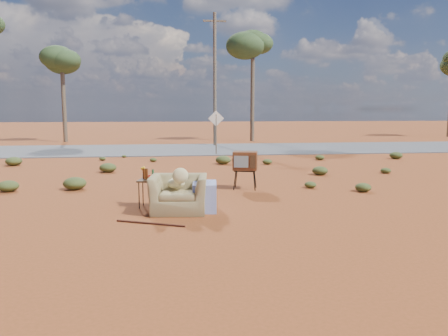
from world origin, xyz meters
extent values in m
plane|color=brown|center=(0.00, 0.00, 0.00)|extent=(140.00, 140.00, 0.00)
cube|color=#565659|center=(0.00, 15.00, 0.02)|extent=(140.00, 7.00, 0.04)
imported|color=olive|center=(-0.58, 0.06, 0.54)|extent=(1.31, 0.91, 1.08)
ellipsoid|color=#DAC885|center=(-0.63, 0.12, 0.63)|extent=(0.39, 0.39, 0.23)
ellipsoid|color=#DAC885|center=(-0.54, -0.15, 0.84)|extent=(0.34, 0.17, 0.34)
cube|color=#203796|center=(0.00, 0.12, 0.32)|extent=(0.59, 0.85, 0.63)
cube|color=black|center=(1.34, 2.59, 0.54)|extent=(0.68, 0.58, 0.03)
cylinder|color=black|center=(1.03, 2.46, 0.27)|extent=(0.03, 0.03, 0.54)
cylinder|color=black|center=(1.56, 2.32, 0.27)|extent=(0.03, 0.03, 0.54)
cylinder|color=black|center=(1.13, 2.86, 0.27)|extent=(0.03, 0.03, 0.54)
cylinder|color=black|center=(1.66, 2.73, 0.27)|extent=(0.03, 0.03, 0.54)
cube|color=brown|center=(1.34, 2.59, 0.81)|extent=(0.77, 0.66, 0.52)
cube|color=gray|center=(1.19, 2.35, 0.81)|extent=(0.39, 0.12, 0.32)
cube|color=#472D19|center=(1.50, 2.28, 0.81)|extent=(0.15, 0.06, 0.37)
cube|color=#392614|center=(-1.26, 0.59, 0.63)|extent=(0.52, 0.52, 0.04)
cylinder|color=black|center=(-1.47, 0.45, 0.31)|extent=(0.02, 0.02, 0.63)
cylinder|color=black|center=(-1.12, 0.38, 0.31)|extent=(0.02, 0.02, 0.63)
cylinder|color=black|center=(-1.40, 0.80, 0.31)|extent=(0.02, 0.02, 0.63)
cylinder|color=black|center=(-1.05, 0.73, 0.31)|extent=(0.02, 0.02, 0.63)
cylinder|color=#49200C|center=(-1.36, 0.65, 0.76)|extent=(0.06, 0.06, 0.23)
cylinder|color=#49200C|center=(-1.29, 0.52, 0.77)|extent=(0.06, 0.06, 0.25)
cylinder|color=#225129|center=(-1.16, 0.66, 0.75)|extent=(0.05, 0.05, 0.21)
cylinder|color=red|center=(-1.23, 0.49, 0.70)|extent=(0.06, 0.06, 0.12)
cylinder|color=silver|center=(-1.37, 0.75, 0.71)|extent=(0.07, 0.07, 0.13)
ellipsoid|color=yellow|center=(-1.37, 0.75, 0.86)|extent=(0.14, 0.14, 0.11)
cylinder|color=#4A1F13|center=(-1.16, -0.96, 0.02)|extent=(1.37, 0.65, 0.04)
cylinder|color=brown|center=(1.50, 12.00, 1.00)|extent=(0.06, 0.06, 2.00)
cube|color=silver|center=(1.50, 12.00, 1.80)|extent=(0.78, 0.04, 0.78)
cylinder|color=brown|center=(-8.00, 22.00, 3.00)|extent=(0.28, 0.28, 6.00)
ellipsoid|color=#3C592E|center=(-8.00, 22.00, 5.50)|extent=(3.20, 3.20, 2.20)
cylinder|color=brown|center=(5.00, 21.00, 3.50)|extent=(0.28, 0.28, 7.00)
ellipsoid|color=#3C592E|center=(5.00, 21.00, 6.50)|extent=(3.20, 3.20, 2.20)
cylinder|color=brown|center=(2.00, 17.50, 4.00)|extent=(0.20, 0.20, 8.00)
cube|color=brown|center=(2.00, 17.50, 7.50)|extent=(1.40, 0.10, 0.10)
ellipsoid|color=#475726|center=(-5.20, 3.00, 0.15)|extent=(0.56, 0.56, 0.31)
ellipsoid|color=#475726|center=(4.50, 1.80, 0.12)|extent=(0.44, 0.44, 0.24)
ellipsoid|color=#475726|center=(-3.00, 6.50, 0.17)|extent=(0.60, 0.60, 0.33)
ellipsoid|color=#475726|center=(6.80, 5.00, 0.10)|extent=(0.36, 0.36, 0.20)
ellipsoid|color=#475726|center=(3.20, 8.00, 0.11)|extent=(0.40, 0.40, 0.22)
ellipsoid|color=#475726|center=(-1.50, 9.50, 0.08)|extent=(0.30, 0.30, 0.17)
camera|label=1|loc=(-0.74, -9.45, 2.25)|focal=35.00mm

